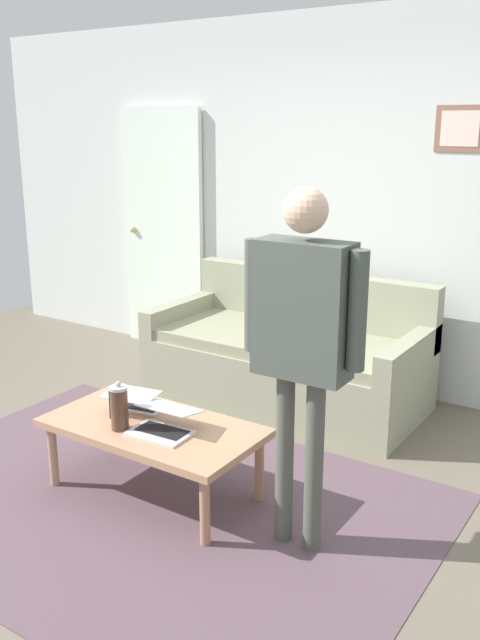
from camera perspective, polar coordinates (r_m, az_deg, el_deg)
ground_plane at (r=3.83m, az=-6.29°, el=-14.48°), size 7.68×7.68×0.00m
area_rug at (r=3.84m, az=-7.97°, el=-14.37°), size 3.00×2.07×0.01m
back_wall at (r=5.21m, az=8.99°, el=9.33°), size 7.04×0.11×2.70m
interior_door at (r=6.08m, az=-6.32°, el=7.25°), size 0.82×0.09×2.05m
couch at (r=4.98m, az=3.97°, el=-3.18°), size 1.92×0.91×0.88m
coffee_table at (r=3.74m, az=-7.16°, el=-9.06°), size 1.16×0.61×0.40m
laptop_left at (r=3.91m, az=-8.40°, el=-6.64°), size 0.34×0.35×0.12m
laptop_center at (r=3.61m, az=-6.29°, el=-8.48°), size 0.33×0.31×0.13m
french_press at (r=3.65m, az=-9.88°, el=-7.09°), size 0.11×0.09×0.26m
person_standing at (r=3.03m, az=5.15°, el=-0.56°), size 0.59×0.19×1.68m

